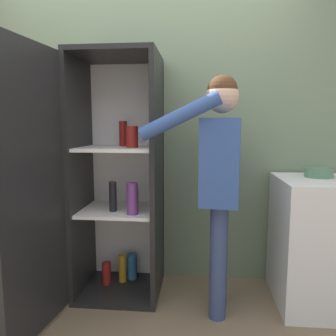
{
  "coord_description": "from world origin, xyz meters",
  "views": [
    {
      "loc": [
        0.45,
        -1.78,
        1.32
      ],
      "look_at": [
        0.22,
        0.64,
        0.99
      ],
      "focal_mm": 35.0,
      "sensor_mm": 36.0,
      "label": 1
    }
  ],
  "objects": [
    {
      "name": "wall_back",
      "position": [
        0.0,
        0.98,
        1.27
      ],
      "size": [
        7.0,
        0.06,
        2.55
      ],
      "color": "gray",
      "rests_on": "ground_plane"
    },
    {
      "name": "refrigerator",
      "position": [
        -0.25,
        0.55,
        0.91
      ],
      "size": [
        0.76,
        1.2,
        1.84
      ],
      "color": "black",
      "rests_on": "ground_plane"
    },
    {
      "name": "person",
      "position": [
        0.59,
        0.43,
        1.04
      ],
      "size": [
        0.68,
        0.58,
        1.64
      ],
      "color": "#384770",
      "rests_on": "ground_plane"
    },
    {
      "name": "counter",
      "position": [
        1.41,
        0.61,
        0.47
      ],
      "size": [
        0.78,
        0.64,
        0.93
      ],
      "color": "white",
      "rests_on": "ground_plane"
    },
    {
      "name": "bowl",
      "position": [
        1.33,
        0.7,
        0.97
      ],
      "size": [
        0.2,
        0.2,
        0.07
      ],
      "color": "#517F5B",
      "rests_on": "counter"
    }
  ]
}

